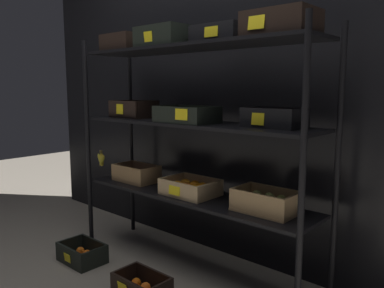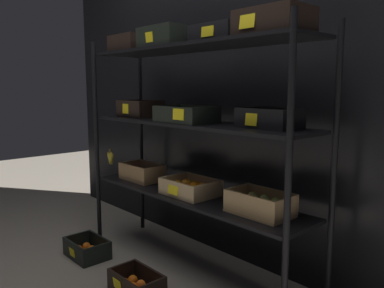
% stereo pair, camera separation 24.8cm
% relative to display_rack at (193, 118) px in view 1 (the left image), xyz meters
% --- Properties ---
extents(ground_plane, '(10.00, 10.00, 0.00)m').
position_rel_display_rack_xyz_m(ground_plane, '(-0.01, 0.00, -1.01)').
color(ground_plane, gray).
extents(storefront_wall, '(4.12, 0.12, 2.75)m').
position_rel_display_rack_xyz_m(storefront_wall, '(-0.01, 0.41, 0.37)').
color(storefront_wall, black).
rests_on(storefront_wall, ground_plane).
extents(display_rack, '(1.83, 0.45, 1.59)m').
position_rel_display_rack_xyz_m(display_rack, '(0.00, 0.00, 0.00)').
color(display_rack, black).
rests_on(display_rack, ground_plane).
extents(crate_ground_tangerine, '(0.32, 0.23, 0.13)m').
position_rel_display_rack_xyz_m(crate_ground_tangerine, '(-0.65, -0.43, -0.96)').
color(crate_ground_tangerine, black).
rests_on(crate_ground_tangerine, ground_plane).
extents(crate_ground_left_tangerine, '(0.33, 0.21, 0.13)m').
position_rel_display_rack_xyz_m(crate_ground_left_tangerine, '(0.00, -0.45, -0.96)').
color(crate_ground_left_tangerine, black).
rests_on(crate_ground_left_tangerine, ground_plane).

